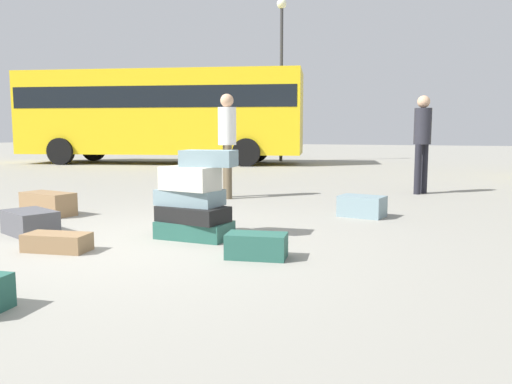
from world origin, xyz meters
name	(u,v)px	position (x,y,z in m)	size (l,w,h in m)	color
ground_plane	(126,245)	(0.00, 0.00, 0.00)	(80.00, 80.00, 0.00)	gray
suitcase_tower	(194,200)	(0.48, 0.53, 0.40)	(0.84, 0.55, 0.92)	#26594C
suitcase_teal_right_side	(257,246)	(1.39, -0.04, 0.11)	(0.52, 0.28, 0.22)	#26594C
suitcase_slate_upright_blue	(362,206)	(1.91, 2.50, 0.14)	(0.57, 0.37, 0.27)	gray
suitcase_brown_left_side	(57,242)	(-0.44, -0.46, 0.08)	(0.60, 0.28, 0.17)	olive
suitcase_brown_foreground_far	(48,204)	(-2.03, 1.14, 0.15)	(0.74, 0.35, 0.30)	olive
suitcase_charcoal_behind_tower	(30,222)	(-1.27, 0.06, 0.13)	(0.62, 0.40, 0.26)	#4C4C51
person_bearded_onlooker	(422,135)	(2.49, 5.36, 1.04)	(0.30, 0.32, 1.74)	black
person_tourist_with_camera	(227,136)	(-0.50, 3.59, 1.04)	(0.30, 0.31, 1.73)	brown
parked_bus	(162,111)	(-6.48, 11.45, 1.83)	(10.05, 4.69, 3.15)	yellow
lamp_post	(281,56)	(-2.97, 14.10, 3.88)	(0.36, 0.36, 5.93)	#333338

